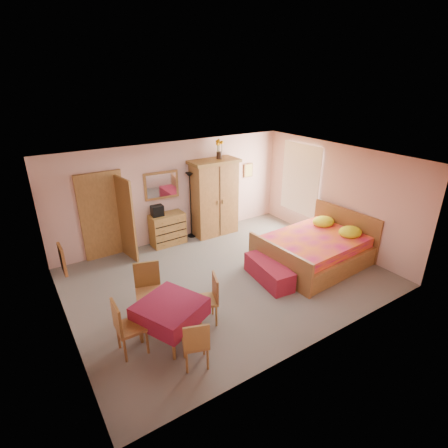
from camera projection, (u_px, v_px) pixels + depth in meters
floor at (228, 277)px, 7.69m from camera, size 6.50×6.50×0.00m
ceiling at (228, 161)px, 6.67m from camera, size 6.50×6.50×0.00m
wall_back at (175, 192)px, 9.11m from camera, size 6.50×0.10×2.60m
wall_front at (319, 278)px, 5.25m from camera, size 6.50×0.10×2.60m
wall_left at (58, 267)px, 5.56m from camera, size 0.10×5.00×2.60m
wall_right at (335, 196)px, 8.80m from camera, size 0.10×5.00×2.60m
doorway at (103, 217)px, 8.24m from camera, size 1.06×0.12×2.15m
window at (301, 179)px, 9.65m from camera, size 0.08×1.40×1.95m
picture_left at (62, 259)px, 4.95m from camera, size 0.04×0.32×0.42m
picture_back at (248, 170)px, 10.16m from camera, size 0.30×0.04×0.40m
chest_of_drawers at (168, 229)px, 9.07m from camera, size 0.89×0.46×0.83m
wall_mirror at (161, 185)px, 8.78m from camera, size 0.89×0.12×0.71m
stereo at (157, 211)px, 8.75m from camera, size 0.30×0.22×0.28m
floor_lamp at (191, 206)px, 9.31m from camera, size 0.26×0.26×1.80m
wardrobe at (214, 198)px, 9.46m from camera, size 1.33×0.69×2.08m
sunflower_vase at (219, 149)px, 9.07m from camera, size 0.21×0.21×0.50m
bed at (314, 242)px, 8.06m from camera, size 2.50×2.02×1.11m
bench at (269, 272)px, 7.49m from camera, size 0.63×1.34×0.43m
dining_table at (171, 321)px, 5.79m from camera, size 1.27×1.27×0.71m
chair_south at (195, 341)px, 5.24m from camera, size 0.50×0.50×0.85m
chair_north at (149, 292)px, 6.27m from camera, size 0.58×0.58×1.02m
chair_west at (131, 326)px, 5.47m from camera, size 0.45×0.45×0.97m
chair_east at (205, 300)px, 6.15m from camera, size 0.53×0.53×0.92m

